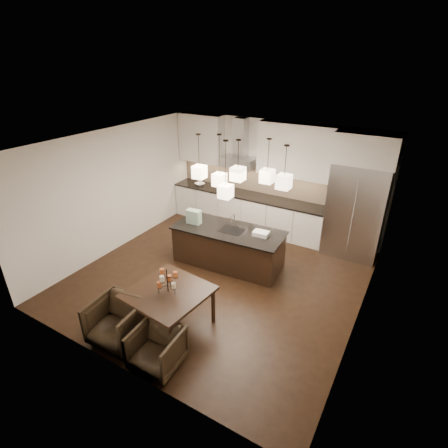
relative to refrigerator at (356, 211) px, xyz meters
The scene contains 37 objects.
floor 3.35m from the refrigerator, 131.42° to the right, with size 5.50×5.50×0.02m, color black.
ceiling 3.62m from the refrigerator, 131.42° to the right, with size 5.50×5.50×0.02m, color white.
wall_back 2.16m from the refrigerator, 169.74° to the left, with size 5.50×0.02×2.80m, color silver.
wall_front 5.56m from the refrigerator, 112.22° to the right, with size 5.50×0.02×2.80m, color silver.
wall_left 5.42m from the refrigerator, 153.91° to the right, with size 0.02×5.50×2.80m, color silver.
wall_right 2.49m from the refrigerator, 74.50° to the right, with size 0.02×5.50×2.80m, color silver.
refrigerator is the anchor object (origin of this frame).
fridge_panel 1.40m from the refrigerator, ahead, with size 1.26×0.72×0.65m, color silver.
lower_cabinets 2.80m from the refrigerator, behind, with size 4.21×0.62×0.88m, color silver.
countertop 2.73m from the refrigerator, behind, with size 4.21×0.66×0.04m, color black.
backsplash 2.75m from the refrigerator, behind, with size 4.21×0.02×0.63m, color tan.
upper_cab_left 4.35m from the refrigerator, behind, with size 1.25×0.35×1.25m, color silver.
upper_cab_right 1.91m from the refrigerator, behind, with size 1.86×0.35×1.25m, color silver.
hood_canopy 3.09m from the refrigerator, behind, with size 0.90×0.52×0.24m, color #B7B7BA.
hood_chimney 3.28m from the refrigerator, behind, with size 0.30×0.28×0.96m, color #B7B7BA.
fruit_bowl 4.17m from the refrigerator, behind, with size 0.26×0.26×0.06m, color silver.
island_body 2.93m from the refrigerator, 140.51° to the right, with size 2.30×0.92×0.81m, color black.
island_top 2.87m from the refrigerator, 140.51° to the right, with size 2.38×0.99×0.04m, color black.
faucet 2.73m from the refrigerator, 140.95° to the right, with size 0.09×0.22×0.35m, color silver, non-canonical shape.
tote_bag 3.58m from the refrigerator, 147.11° to the right, with size 0.31×0.17×0.31m, color #23582F.
food_container 2.29m from the refrigerator, 130.72° to the right, with size 0.31×0.22×0.09m, color silver.
dining_table 4.59m from the refrigerator, 117.08° to the right, with size 1.20×1.20×0.72m, color black, non-canonical shape.
candelabra 4.54m from the refrigerator, 117.08° to the right, with size 0.35×0.35×0.42m, color black, non-canonical shape.
candle_a 4.49m from the refrigerator, 115.48° to the right, with size 0.07×0.07×0.10m, color beige.
candle_b 4.46m from the refrigerator, 118.42° to the right, with size 0.07×0.07×0.10m, color #BF5A28.
candle_c 4.67m from the refrigerator, 117.34° to the right, with size 0.07×0.07×0.10m, color #AF4F25.
candle_d 4.42m from the refrigerator, 116.21° to the right, with size 0.07×0.07×0.10m, color #BF5A28.
candle_e 4.56m from the refrigerator, 118.63° to the right, with size 0.07×0.07×0.10m, color #AF4F25.
candle_f 4.64m from the refrigerator, 116.30° to the right, with size 0.07×0.07×0.10m, color beige.
armchair_left 5.42m from the refrigerator, 118.76° to the right, with size 0.78×0.81×0.73m, color black.
armchair_right 5.15m from the refrigerator, 109.53° to the right, with size 0.68×0.70×0.64m, color black.
pendant_a 3.55m from the refrigerator, 146.52° to the right, with size 0.24×0.24×0.26m, color beige.
pendant_b 3.12m from the refrigerator, 145.79° to the right, with size 0.24×0.24×0.26m, color beige.
pendant_c 2.94m from the refrigerator, 135.15° to the right, with size 0.24×0.24×0.26m, color beige.
pendant_d 2.38m from the refrigerator, 133.69° to the right, with size 0.24×0.24×0.26m, color beige.
pendant_e 2.39m from the refrigerator, 118.65° to the right, with size 0.24×0.24×0.26m, color beige.
pendant_f 3.06m from the refrigerator, 135.33° to the right, with size 0.24×0.24×0.26m, color beige.
Camera 1 is at (3.17, -5.18, 4.21)m, focal length 28.00 mm.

